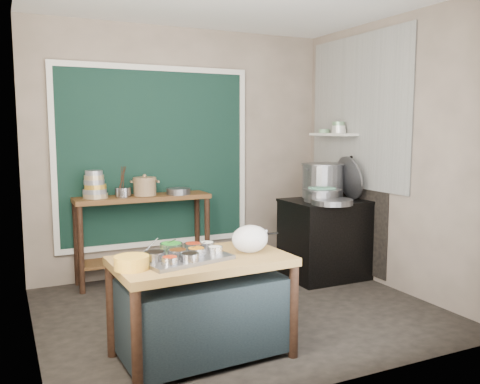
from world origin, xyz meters
name	(u,v)px	position (x,y,z in m)	size (l,w,h in m)	color
floor	(239,311)	(0.00, 0.00, -0.01)	(3.50, 3.00, 0.02)	#2D2823
back_wall	(183,152)	(0.00, 1.51, 1.40)	(3.50, 0.02, 2.80)	gray
left_wall	(25,165)	(-1.76, 0.00, 1.40)	(0.02, 3.00, 2.80)	gray
right_wall	(392,155)	(1.76, 0.00, 1.40)	(0.02, 3.00, 2.80)	gray
curtain_panel	(155,157)	(-0.35, 1.47, 1.35)	(2.10, 0.02, 1.90)	black
curtain_frame	(155,157)	(-0.35, 1.46, 1.35)	(2.22, 0.03, 2.02)	beige
tile_panel	(358,112)	(1.74, 0.55, 1.85)	(0.02, 1.70, 1.70)	#B2B2AA
soot_patch	(350,212)	(1.74, 0.65, 0.70)	(0.01, 1.30, 1.30)	black
wall_shelf	(334,134)	(1.63, 0.85, 1.60)	(0.22, 0.70, 0.03)	beige
prep_table	(202,307)	(-0.65, -0.75, 0.38)	(1.25, 0.72, 0.75)	olive
back_counter	(144,238)	(-0.55, 1.28, 0.47)	(1.45, 0.40, 0.95)	#543618
stove_block	(326,240)	(1.35, 0.55, 0.42)	(0.90, 0.68, 0.85)	black
stove_top	(327,201)	(1.35, 0.55, 0.86)	(0.92, 0.69, 0.03)	black
condiment_tray	(183,258)	(-0.79, -0.75, 0.76)	(0.61, 0.44, 0.03)	gray
condiment_bowls	(182,252)	(-0.79, -0.74, 0.81)	(0.58, 0.45, 0.07)	silver
yellow_basin	(132,263)	(-1.18, -0.84, 0.79)	(0.23, 0.23, 0.09)	#CA742F
saucepan	(251,237)	(-0.14, -0.51, 0.81)	(0.22, 0.22, 0.12)	gray
plastic_bag_a	(250,239)	(-0.27, -0.77, 0.85)	(0.28, 0.23, 0.21)	white
plastic_bag_b	(254,237)	(-0.16, -0.63, 0.83)	(0.22, 0.19, 0.17)	white
bowl_stack	(95,186)	(-1.05, 1.30, 1.08)	(0.26, 0.26, 0.29)	tan
utensil_cup	(123,192)	(-0.77, 1.25, 1.00)	(0.17, 0.17, 0.10)	gray
ceramic_crock	(145,187)	(-0.52, 1.28, 1.04)	(0.26, 0.26, 0.18)	olive
wide_bowl	(178,191)	(-0.17, 1.21, 0.98)	(0.27, 0.27, 0.07)	gray
stock_pot	(323,181)	(1.41, 0.73, 1.08)	(0.50, 0.50, 0.39)	gray
pot_lid	(349,178)	(1.60, 0.49, 1.12)	(0.49, 0.49, 0.02)	gray
steamer	(322,195)	(1.23, 0.48, 0.95)	(0.42, 0.42, 0.14)	gray
green_cloth	(322,188)	(1.23, 0.48, 1.03)	(0.24, 0.18, 0.02)	#5D9E79
shallow_pan	(332,202)	(1.19, 0.24, 0.91)	(0.43, 0.43, 0.06)	gray
shelf_bowl_stack	(339,128)	(1.63, 0.75, 1.68)	(0.17, 0.17, 0.13)	silver
shelf_bowl_green	(324,131)	(1.63, 1.04, 1.64)	(0.13, 0.13, 0.05)	gray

